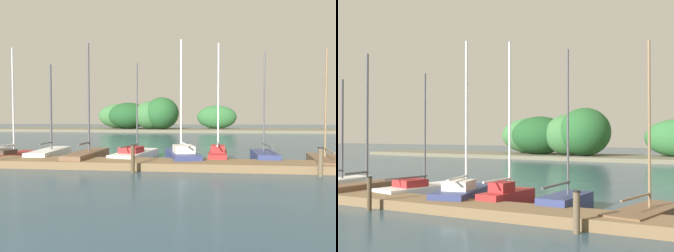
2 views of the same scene
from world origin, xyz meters
TOP-DOWN VIEW (x-y plane):
  - dock_pier at (0.00, 11.18)m, footprint 30.29×1.80m
  - far_shore at (-3.90, 42.86)m, footprint 59.91×8.00m
  - sailboat_2 at (-7.98, 12.94)m, footprint 1.70×3.41m
  - sailboat_3 at (-5.98, 13.43)m, footprint 1.39×3.90m
  - sailboat_4 at (-3.43, 12.54)m, footprint 1.21×4.08m
  - sailboat_5 at (-1.09, 13.51)m, footprint 2.11×4.23m
  - sailboat_6 at (1.45, 13.03)m, footprint 2.15×4.30m
  - sailboat_7 at (3.34, 13.11)m, footprint 1.13×3.04m
  - sailboat_8 at (5.68, 13.17)m, footprint 1.17×3.42m
  - sailboat_9 at (8.52, 12.77)m, footprint 2.01×4.17m
  - mooring_piling_2 at (-0.43, 9.86)m, footprint 0.19×0.19m
  - mooring_piling_3 at (7.16, 9.95)m, footprint 0.22×0.22m

SIDE VIEW (x-z plane):
  - dock_pier at x=0.00m, z-range 0.00..0.35m
  - sailboat_9 at x=8.52m, z-range -2.58..3.10m
  - sailboat_2 at x=-7.98m, z-range -2.80..3.39m
  - sailboat_5 at x=-1.09m, z-range -2.35..2.97m
  - sailboat_3 at x=-5.98m, z-range -2.32..3.00m
  - sailboat_8 at x=5.68m, z-range -2.51..3.20m
  - sailboat_4 at x=-3.43m, z-range -2.74..3.48m
  - sailboat_6 at x=1.45m, z-range -2.83..3.59m
  - sailboat_7 at x=3.34m, z-range -2.69..3.50m
  - mooring_piling_3 at x=7.16m, z-range 0.01..1.18m
  - mooring_piling_2 at x=-0.43m, z-range 0.01..1.22m
  - far_shore at x=-3.90m, z-range -0.70..4.56m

